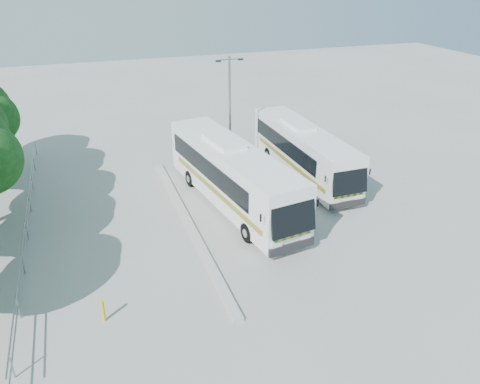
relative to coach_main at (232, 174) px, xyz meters
name	(u,v)px	position (x,y,z in m)	size (l,w,h in m)	color
ground	(243,234)	(-0.54, -3.15, -1.82)	(100.00, 100.00, 0.00)	#A4A49F
kerb_divider	(188,221)	(-2.84, -1.15, -1.75)	(0.40, 16.00, 0.15)	#B2B2AD
railing	(27,217)	(-10.54, 0.85, -1.09)	(0.06, 22.00, 1.00)	gray
coach_main	(232,174)	(0.00, 0.00, 0.00)	(4.12, 12.22, 3.33)	white
coach_adjacent	(303,151)	(5.48, 2.40, -0.18)	(2.35, 10.85, 3.00)	white
lamppost	(230,109)	(1.59, 5.09, 2.12)	(1.75, 0.27, 7.14)	gray
bollard	(103,311)	(-7.56, -7.35, -1.36)	(0.13, 0.13, 0.93)	gold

